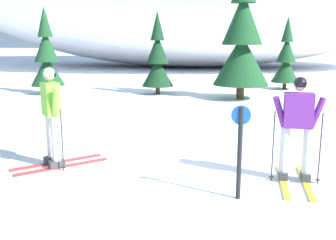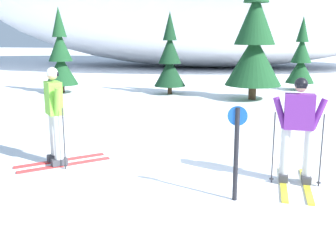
{
  "view_description": "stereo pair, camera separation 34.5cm",
  "coord_description": "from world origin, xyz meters",
  "px_view_note": "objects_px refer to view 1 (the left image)",
  "views": [
    {
      "loc": [
        1.04,
        -6.41,
        2.38
      ],
      "look_at": [
        0.0,
        0.15,
        0.95
      ],
      "focal_mm": 42.72,
      "sensor_mm": 36.0,
      "label": 1
    },
    {
      "loc": [
        1.38,
        -6.35,
        2.38
      ],
      "look_at": [
        0.0,
        0.15,
        0.95
      ],
      "focal_mm": 42.72,
      "sensor_mm": 36.0,
      "label": 2
    }
  ],
  "objects_px": {
    "pine_tree_center_right": "(242,38)",
    "skier_lime_jacket": "(52,116)",
    "pine_tree_far_left": "(47,58)",
    "trail_marker_post": "(240,147)",
    "pine_tree_far_right": "(286,59)",
    "skier_purple_jacket": "(297,127)",
    "pine_tree_center_left": "(158,60)"
  },
  "relations": [
    {
      "from": "skier_lime_jacket",
      "to": "trail_marker_post",
      "type": "bearing_deg",
      "value": -16.35
    },
    {
      "from": "pine_tree_center_right",
      "to": "pine_tree_far_left",
      "type": "bearing_deg",
      "value": 179.49
    },
    {
      "from": "skier_lime_jacket",
      "to": "pine_tree_far_right",
      "type": "xyz_separation_m",
      "value": [
        5.49,
        11.55,
        0.37
      ]
    },
    {
      "from": "pine_tree_far_right",
      "to": "skier_lime_jacket",
      "type": "bearing_deg",
      "value": -115.42
    },
    {
      "from": "pine_tree_center_right",
      "to": "pine_tree_far_right",
      "type": "xyz_separation_m",
      "value": [
        1.99,
        3.04,
        -0.91
      ]
    },
    {
      "from": "pine_tree_center_right",
      "to": "trail_marker_post",
      "type": "relative_size",
      "value": 3.81
    },
    {
      "from": "pine_tree_center_left",
      "to": "pine_tree_center_right",
      "type": "distance_m",
      "value": 3.46
    },
    {
      "from": "pine_tree_far_left",
      "to": "trail_marker_post",
      "type": "distance_m",
      "value": 12.15
    },
    {
      "from": "pine_tree_center_right",
      "to": "skier_lime_jacket",
      "type": "bearing_deg",
      "value": -112.36
    },
    {
      "from": "skier_purple_jacket",
      "to": "pine_tree_center_left",
      "type": "bearing_deg",
      "value": 113.33
    },
    {
      "from": "skier_purple_jacket",
      "to": "pine_tree_center_right",
      "type": "relative_size",
      "value": 0.32
    },
    {
      "from": "skier_lime_jacket",
      "to": "skier_purple_jacket",
      "type": "relative_size",
      "value": 1.05
    },
    {
      "from": "pine_tree_far_left",
      "to": "pine_tree_center_left",
      "type": "distance_m",
      "value": 4.45
    },
    {
      "from": "skier_lime_jacket",
      "to": "pine_tree_far_left",
      "type": "xyz_separation_m",
      "value": [
        -4.18,
        8.58,
        0.51
      ]
    },
    {
      "from": "trail_marker_post",
      "to": "pine_tree_far_left",
      "type": "bearing_deg",
      "value": 128.1
    },
    {
      "from": "pine_tree_far_left",
      "to": "pine_tree_center_left",
      "type": "relative_size",
      "value": 1.06
    },
    {
      "from": "skier_lime_jacket",
      "to": "pine_tree_far_left",
      "type": "height_order",
      "value": "pine_tree_far_left"
    },
    {
      "from": "skier_lime_jacket",
      "to": "pine_tree_far_right",
      "type": "height_order",
      "value": "pine_tree_far_right"
    },
    {
      "from": "skier_lime_jacket",
      "to": "pine_tree_center_right",
      "type": "height_order",
      "value": "pine_tree_center_right"
    },
    {
      "from": "pine_tree_center_right",
      "to": "trail_marker_post",
      "type": "xyz_separation_m",
      "value": [
        -0.19,
        -9.48,
        -1.43
      ]
    },
    {
      "from": "skier_lime_jacket",
      "to": "pine_tree_center_right",
      "type": "relative_size",
      "value": 0.34
    },
    {
      "from": "pine_tree_center_left",
      "to": "trail_marker_post",
      "type": "xyz_separation_m",
      "value": [
        3.09,
        -10.19,
        -0.57
      ]
    },
    {
      "from": "pine_tree_far_right",
      "to": "trail_marker_post",
      "type": "xyz_separation_m",
      "value": [
        -2.18,
        -12.52,
        -0.52
      ]
    },
    {
      "from": "pine_tree_far_left",
      "to": "pine_tree_far_right",
      "type": "distance_m",
      "value": 10.12
    },
    {
      "from": "pine_tree_far_right",
      "to": "pine_tree_far_left",
      "type": "bearing_deg",
      "value": -162.92
    },
    {
      "from": "skier_lime_jacket",
      "to": "pine_tree_far_right",
      "type": "relative_size",
      "value": 0.58
    },
    {
      "from": "skier_lime_jacket",
      "to": "pine_tree_far_right",
      "type": "bearing_deg",
      "value": 64.58
    },
    {
      "from": "pine_tree_far_right",
      "to": "trail_marker_post",
      "type": "bearing_deg",
      "value": -99.88
    },
    {
      "from": "pine_tree_center_right",
      "to": "trail_marker_post",
      "type": "bearing_deg",
      "value": -91.16
    },
    {
      "from": "skier_lime_jacket",
      "to": "trail_marker_post",
      "type": "height_order",
      "value": "skier_lime_jacket"
    },
    {
      "from": "skier_purple_jacket",
      "to": "pine_tree_far_left",
      "type": "distance_m",
      "value": 12.09
    },
    {
      "from": "pine_tree_far_left",
      "to": "pine_tree_center_right",
      "type": "bearing_deg",
      "value": -0.51
    }
  ]
}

